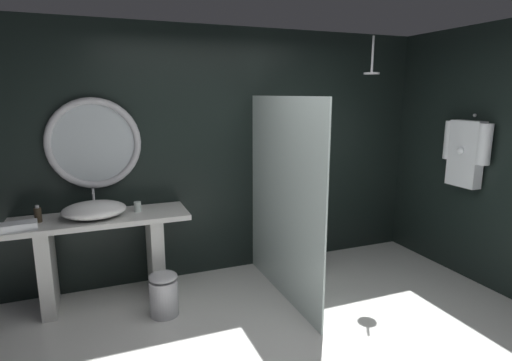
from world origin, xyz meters
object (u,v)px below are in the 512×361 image
at_px(tumbler_cup, 138,207).
at_px(folded_hand_towel, 19,226).
at_px(hanging_bathrobe, 466,150).
at_px(rain_shower_head, 372,68).
at_px(waste_bin, 164,294).
at_px(soap_dispenser, 38,215).
at_px(toilet, 302,246).
at_px(round_wall_mirror, 94,144).
at_px(vessel_sink, 94,210).

distance_m(tumbler_cup, folded_hand_towel, 0.98).
bearing_deg(hanging_bathrobe, rain_shower_head, 146.07).
distance_m(rain_shower_head, waste_bin, 3.00).
height_order(soap_dispenser, toilet, soap_dispenser).
xyz_separation_m(toilet, waste_bin, (-1.61, -0.45, -0.06)).
relative_size(tumbler_cup, round_wall_mirror, 0.11).
xyz_separation_m(vessel_sink, toilet, (2.13, 0.02, -0.65)).
relative_size(hanging_bathrobe, waste_bin, 1.86).
bearing_deg(soap_dispenser, tumbler_cup, 1.54).
height_order(tumbler_cup, toilet, tumbler_cup).
bearing_deg(round_wall_mirror, waste_bin, -56.42).
distance_m(round_wall_mirror, folded_hand_towel, 0.96).
bearing_deg(soap_dispenser, toilet, -0.46).
bearing_deg(hanging_bathrobe, tumbler_cup, 165.39).
xyz_separation_m(vessel_sink, waste_bin, (0.51, -0.44, -0.71)).
distance_m(toilet, folded_hand_towel, 2.78).
height_order(round_wall_mirror, rain_shower_head, rain_shower_head).
distance_m(tumbler_cup, soap_dispenser, 0.84).
bearing_deg(waste_bin, folded_hand_towel, 165.05).
bearing_deg(hanging_bathrobe, toilet, 151.21).
bearing_deg(tumbler_cup, waste_bin, -74.88).
xyz_separation_m(soap_dispenser, folded_hand_towel, (-0.12, -0.18, -0.04)).
relative_size(toilet, waste_bin, 1.46).
xyz_separation_m(rain_shower_head, folded_hand_towel, (-3.33, 0.08, -1.32)).
bearing_deg(toilet, vessel_sink, -179.58).
relative_size(vessel_sink, round_wall_mirror, 0.65).
height_order(vessel_sink, folded_hand_towel, vessel_sink).
distance_m(vessel_sink, hanging_bathrobe, 3.67).
bearing_deg(waste_bin, round_wall_mirror, 123.58).
distance_m(round_wall_mirror, waste_bin, 1.53).
relative_size(soap_dispenser, round_wall_mirror, 0.18).
xyz_separation_m(round_wall_mirror, waste_bin, (0.47, -0.71, -1.27)).
xyz_separation_m(vessel_sink, hanging_bathrobe, (3.55, -0.77, 0.46)).
height_order(hanging_bathrobe, toilet, hanging_bathrobe).
bearing_deg(toilet, waste_bin, -164.32).
xyz_separation_m(vessel_sink, round_wall_mirror, (0.04, 0.27, 0.57)).
distance_m(rain_shower_head, hanging_bathrobe, 1.27).
distance_m(vessel_sink, waste_bin, 0.98).
xyz_separation_m(toilet, folded_hand_towel, (-2.71, -0.16, 0.61)).
bearing_deg(toilet, folded_hand_towel, -176.60).
bearing_deg(round_wall_mirror, rain_shower_head, -10.45).
relative_size(rain_shower_head, toilet, 0.65).
height_order(tumbler_cup, folded_hand_towel, tumbler_cup).
height_order(vessel_sink, waste_bin, vessel_sink).
distance_m(hanging_bathrobe, folded_hand_towel, 4.21).
bearing_deg(tumbler_cup, folded_hand_towel, -167.99).
distance_m(toilet, waste_bin, 1.68).
relative_size(round_wall_mirror, waste_bin, 2.14).
height_order(hanging_bathrobe, folded_hand_towel, hanging_bathrobe).
bearing_deg(waste_bin, tumbler_cup, 105.12).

